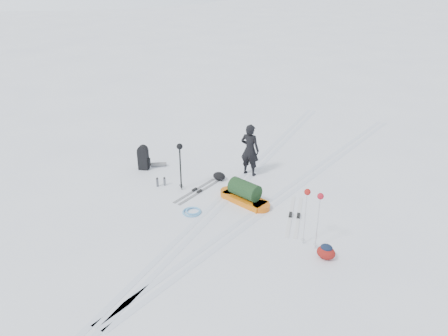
{
  "coord_description": "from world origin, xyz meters",
  "views": [
    {
      "loc": [
        5.23,
        -8.77,
        5.88
      ],
      "look_at": [
        -0.0,
        0.24,
        0.95
      ],
      "focal_mm": 35.0,
      "sensor_mm": 36.0,
      "label": 1
    }
  ],
  "objects": [
    {
      "name": "touring_skis_grey",
      "position": [
        -0.89,
        0.25,
        0.01
      ],
      "size": [
        0.44,
        1.78,
        0.06
      ],
      "rotation": [
        0.0,
        0.0,
        1.47
      ],
      "color": "gray",
      "rests_on": "ground"
    },
    {
      "name": "skier",
      "position": [
        -0.12,
        1.99,
        0.81
      ],
      "size": [
        0.6,
        0.4,
        1.61
      ],
      "primitive_type": "imported",
      "rotation": [
        0.0,
        0.0,
        3.17
      ],
      "color": "black",
      "rests_on": "ground"
    },
    {
      "name": "ski_poles_black",
      "position": [
        -1.36,
        0.16,
        1.15
      ],
      "size": [
        0.18,
        0.17,
        1.4
      ],
      "rotation": [
        0.0,
        0.0,
        0.26
      ],
      "color": "black",
      "rests_on": "ground"
    },
    {
      "name": "small_daypack",
      "position": [
        3.24,
        -0.91,
        0.17
      ],
      "size": [
        0.45,
        0.36,
        0.36
      ],
      "rotation": [
        0.0,
        0.0,
        0.13
      ],
      "color": "maroon",
      "rests_on": "ground"
    },
    {
      "name": "touring_skis_white",
      "position": [
        2.0,
        0.37,
        0.02
      ],
      "size": [
        0.88,
        2.01,
        0.07
      ],
      "rotation": [
        0.0,
        0.0,
        -1.27
      ],
      "color": "silver",
      "rests_on": "ground"
    },
    {
      "name": "ground",
      "position": [
        0.0,
        0.0,
        0.0
      ],
      "size": [
        200.0,
        200.0,
        0.0
      ],
      "primitive_type": "plane",
      "color": "white",
      "rests_on": "ground"
    },
    {
      "name": "ski_poles_silver",
      "position": [
        2.76,
        -0.65,
        1.19
      ],
      "size": [
        0.45,
        0.18,
        1.42
      ],
      "rotation": [
        0.0,
        0.0,
        0.04
      ],
      "color": "silver",
      "rests_on": "ground"
    },
    {
      "name": "rope_coil",
      "position": [
        -0.37,
        -0.77,
        0.03
      ],
      "size": [
        0.61,
        0.61,
        0.06
      ],
      "rotation": [
        0.0,
        0.0,
        0.28
      ],
      "color": "#559CCF",
      "rests_on": "ground"
    },
    {
      "name": "stuff_sack",
      "position": [
        -0.72,
        1.2,
        0.12
      ],
      "size": [
        0.47,
        0.42,
        0.24
      ],
      "rotation": [
        0.0,
        0.0,
        -0.4
      ],
      "color": "black",
      "rests_on": "ground"
    },
    {
      "name": "expedition_rucksack",
      "position": [
        -3.11,
        0.71,
        0.36
      ],
      "size": [
        0.7,
        0.75,
        0.79
      ],
      "rotation": [
        0.0,
        0.0,
        0.36
      ],
      "color": "black",
      "rests_on": "ground"
    },
    {
      "name": "pulk_sled",
      "position": [
        0.55,
        0.4,
        0.24
      ],
      "size": [
        1.68,
        0.81,
        0.62
      ],
      "rotation": [
        0.0,
        0.0,
        -0.22
      ],
      "color": "orange",
      "rests_on": "ground"
    },
    {
      "name": "thermos_pair",
      "position": [
        -1.98,
        0.01,
        0.13
      ],
      "size": [
        0.21,
        0.23,
        0.28
      ],
      "rotation": [
        0.0,
        0.0,
        0.07
      ],
      "color": "#4F5156",
      "rests_on": "ground"
    },
    {
      "name": "ski_tracks",
      "position": [
        0.61,
        0.88,
        0.0
      ],
      "size": [
        3.38,
        17.97,
        0.01
      ],
      "color": "silver",
      "rests_on": "ground"
    }
  ]
}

